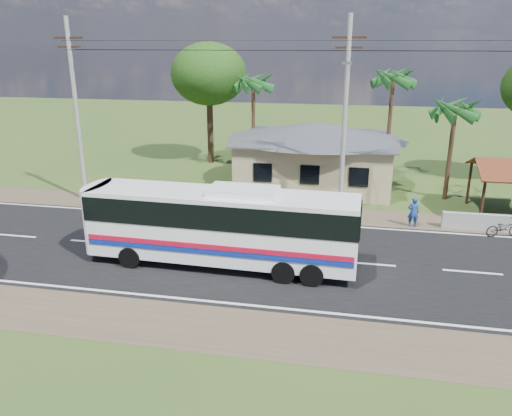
{
  "coord_description": "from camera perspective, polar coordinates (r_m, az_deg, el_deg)",
  "views": [
    {
      "loc": [
        3.49,
        -21.24,
        9.63
      ],
      "look_at": [
        -0.86,
        1.0,
        2.02
      ],
      "focal_mm": 35.0,
      "sensor_mm": 36.0,
      "label": 1
    }
  ],
  "objects": [
    {
      "name": "ground",
      "position": [
        23.59,
        1.6,
        -5.55
      ],
      "size": [
        120.0,
        120.0,
        0.0
      ],
      "primitive_type": "plane",
      "color": "#314D1B",
      "rests_on": "ground"
    },
    {
      "name": "road",
      "position": [
        23.58,
        1.6,
        -5.53
      ],
      "size": [
        120.0,
        16.0,
        0.03
      ],
      "color": "black",
      "rests_on": "ground"
    },
    {
      "name": "house",
      "position": [
        35.04,
        6.82,
        6.92
      ],
      "size": [
        12.4,
        10.0,
        5.0
      ],
      "color": "tan",
      "rests_on": "ground"
    },
    {
      "name": "concrete_barrier",
      "position": [
        29.62,
        27.14,
        -1.62
      ],
      "size": [
        7.0,
        0.3,
        0.9
      ],
      "primitive_type": "cube",
      "color": "#9E9E99",
      "rests_on": "ground"
    },
    {
      "name": "utility_poles",
      "position": [
        28.01,
        9.44,
        10.39
      ],
      "size": [
        32.8,
        2.22,
        11.0
      ],
      "color": "#9E9E99",
      "rests_on": "ground"
    },
    {
      "name": "palm_near",
      "position": [
        33.03,
        21.85,
        10.44
      ],
      "size": [
        2.8,
        2.8,
        6.7
      ],
      "color": "#47301E",
      "rests_on": "ground"
    },
    {
      "name": "palm_mid",
      "position": [
        36.91,
        15.42,
        14.08
      ],
      "size": [
        2.8,
        2.8,
        8.2
      ],
      "color": "#47301E",
      "rests_on": "ground"
    },
    {
      "name": "palm_far",
      "position": [
        38.1,
        -0.31,
        14.11
      ],
      "size": [
        2.8,
        2.8,
        7.7
      ],
      "color": "#47301E",
      "rests_on": "ground"
    },
    {
      "name": "tree_behind_house",
      "position": [
        40.97,
        -5.42,
        14.96
      ],
      "size": [
        6.0,
        6.0,
        9.61
      ],
      "color": "#47301E",
      "rests_on": "ground"
    },
    {
      "name": "coach_bus",
      "position": [
        21.96,
        -3.91,
        -1.49
      ],
      "size": [
        12.0,
        2.87,
        3.71
      ],
      "rotation": [
        0.0,
        0.0,
        -0.03
      ],
      "color": "white",
      "rests_on": "ground"
    },
    {
      "name": "motorcycle",
      "position": [
        28.7,
        26.46,
        -2.04
      ],
      "size": [
        1.97,
        1.15,
        0.98
      ],
      "primitive_type": "imported",
      "rotation": [
        0.0,
        0.0,
        1.86
      ],
      "color": "black",
      "rests_on": "ground"
    },
    {
      "name": "person",
      "position": [
        28.27,
        17.53,
        -0.46
      ],
      "size": [
        0.63,
        0.43,
        1.67
      ],
      "primitive_type": "imported",
      "rotation": [
        0.0,
        0.0,
        3.2
      ],
      "color": "navy",
      "rests_on": "ground"
    }
  ]
}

